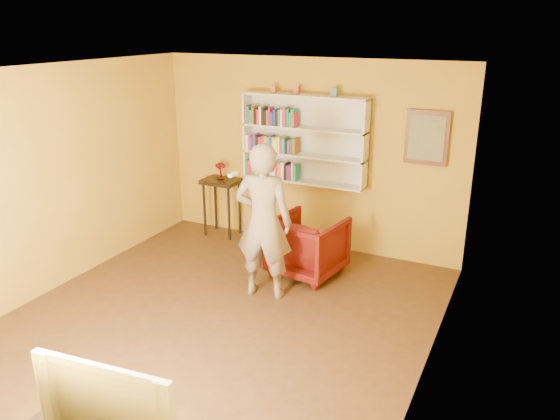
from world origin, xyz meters
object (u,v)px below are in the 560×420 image
at_px(console_table, 221,189).
at_px(television, 114,395).
at_px(person, 263,222).
at_px(bookshelf, 306,139).
at_px(armchair, 308,246).
at_px(ruby_lustre, 221,167).

bearing_deg(console_table, television, -66.94).
bearing_deg(person, bookshelf, -93.67).
height_order(bookshelf, armchair, bookshelf).
bearing_deg(television, console_table, 107.58).
bearing_deg(television, bookshelf, 91.88).
bearing_deg(bookshelf, person, -83.84).
bearing_deg(console_table, armchair, -22.57).
height_order(armchair, television, television).
relative_size(console_table, television, 0.85).
bearing_deg(television, person, 92.53).
relative_size(armchair, television, 0.82).
distance_m(bookshelf, console_table, 1.58).
relative_size(ruby_lustre, armchair, 0.30).
height_order(person, television, person).
bearing_deg(bookshelf, console_table, -173.07).
bearing_deg(ruby_lustre, bookshelf, 6.93).
height_order(console_table, ruby_lustre, ruby_lustre).
relative_size(bookshelf, television, 1.71).
distance_m(armchair, television, 3.80).
height_order(console_table, television, television).
height_order(bookshelf, ruby_lustre, bookshelf).
bearing_deg(ruby_lustre, person, -44.84).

